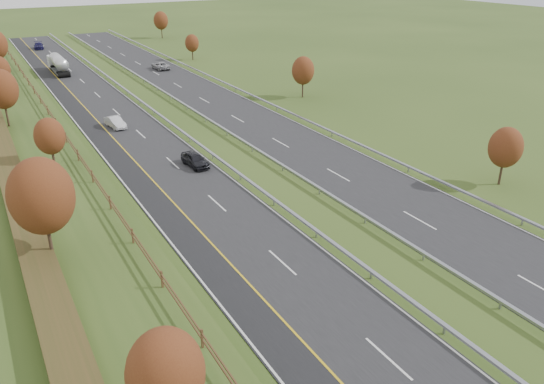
{
  "coord_description": "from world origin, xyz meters",
  "views": [
    {
      "loc": [
        -16.42,
        -6.46,
        21.37
      ],
      "look_at": [
        4.62,
        30.48,
        2.2
      ],
      "focal_mm": 35.0,
      "sensor_mm": 36.0,
      "label": 1
    }
  ],
  "objects_px": {
    "road_tanker": "(58,63)",
    "car_small_far": "(39,46)",
    "car_silver_mid": "(115,122)",
    "car_dark_near": "(195,160)",
    "car_oncoming": "(160,65)"
  },
  "relations": [
    {
      "from": "car_silver_mid",
      "to": "road_tanker",
      "type": "bearing_deg",
      "value": 82.43
    },
    {
      "from": "road_tanker",
      "to": "car_silver_mid",
      "type": "distance_m",
      "value": 41.37
    },
    {
      "from": "road_tanker",
      "to": "car_oncoming",
      "type": "xyz_separation_m",
      "value": [
        18.37,
        -6.47,
        -1.08
      ]
    },
    {
      "from": "car_small_far",
      "to": "car_oncoming",
      "type": "xyz_separation_m",
      "value": [
        17.71,
        -38.91,
        -0.02
      ]
    },
    {
      "from": "car_dark_near",
      "to": "car_small_far",
      "type": "xyz_separation_m",
      "value": [
        -3.49,
        92.37,
        0.01
      ]
    },
    {
      "from": "car_dark_near",
      "to": "car_oncoming",
      "type": "xyz_separation_m",
      "value": [
        14.22,
        53.46,
        -0.01
      ]
    },
    {
      "from": "car_dark_near",
      "to": "car_small_far",
      "type": "relative_size",
      "value": 0.84
    },
    {
      "from": "car_dark_near",
      "to": "car_oncoming",
      "type": "height_order",
      "value": "car_dark_near"
    },
    {
      "from": "car_silver_mid",
      "to": "car_small_far",
      "type": "xyz_separation_m",
      "value": [
        0.42,
        73.79,
        0.05
      ]
    },
    {
      "from": "road_tanker",
      "to": "car_silver_mid",
      "type": "relative_size",
      "value": 2.6
    },
    {
      "from": "car_oncoming",
      "to": "car_silver_mid",
      "type": "bearing_deg",
      "value": 61.3
    },
    {
      "from": "car_silver_mid",
      "to": "car_oncoming",
      "type": "bearing_deg",
      "value": 54.63
    },
    {
      "from": "road_tanker",
      "to": "car_oncoming",
      "type": "relative_size",
      "value": 2.11
    },
    {
      "from": "road_tanker",
      "to": "car_small_far",
      "type": "height_order",
      "value": "road_tanker"
    },
    {
      "from": "car_dark_near",
      "to": "car_silver_mid",
      "type": "bearing_deg",
      "value": 97.37
    }
  ]
}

